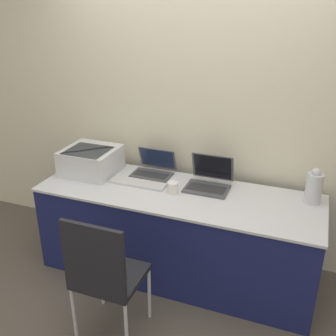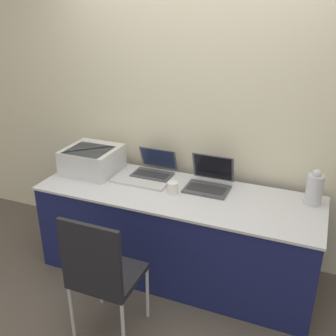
# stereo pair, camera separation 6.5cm
# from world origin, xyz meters

# --- Properties ---
(ground_plane) EXTENTS (14.00, 14.00, 0.00)m
(ground_plane) POSITION_xyz_m (0.00, 0.00, 0.00)
(ground_plane) COLOR brown
(wall_back) EXTENTS (8.00, 0.05, 2.60)m
(wall_back) POSITION_xyz_m (0.00, 0.85, 1.30)
(wall_back) COLOR beige
(wall_back) RESTS_ON ground_plane
(table) EXTENTS (2.26, 0.75, 0.76)m
(table) POSITION_xyz_m (0.00, 0.37, 0.38)
(table) COLOR #191E51
(table) RESTS_ON ground_plane
(printer) EXTENTS (0.45, 0.43, 0.22)m
(printer) POSITION_xyz_m (-0.84, 0.46, 0.88)
(printer) COLOR silver
(printer) RESTS_ON table
(laptop_left) EXTENTS (0.34, 0.29, 0.21)m
(laptop_left) POSITION_xyz_m (-0.32, 0.63, 0.81)
(laptop_left) COLOR #4C4C51
(laptop_left) RESTS_ON table
(laptop_right) EXTENTS (0.35, 0.33, 0.25)m
(laptop_right) POSITION_xyz_m (0.21, 0.55, 0.82)
(laptop_right) COLOR #4C4C51
(laptop_right) RESTS_ON table
(external_keyboard) EXTENTS (0.48, 0.14, 0.02)m
(external_keyboard) POSITION_xyz_m (-0.36, 0.38, 0.77)
(external_keyboard) COLOR silver
(external_keyboard) RESTS_ON table
(coffee_cup) EXTENTS (0.08, 0.08, 0.09)m
(coffee_cup) POSITION_xyz_m (-0.03, 0.34, 0.81)
(coffee_cup) COLOR white
(coffee_cup) RESTS_ON table
(mouse) EXTENTS (0.08, 0.05, 0.03)m
(mouse) POSITION_xyz_m (-0.05, 0.37, 0.78)
(mouse) COLOR silver
(mouse) RESTS_ON table
(metal_pitcher) EXTENTS (0.12, 0.12, 0.28)m
(metal_pitcher) POSITION_xyz_m (1.01, 0.57, 0.89)
(metal_pitcher) COLOR silver
(metal_pitcher) RESTS_ON table
(chair) EXTENTS (0.43, 0.41, 0.96)m
(chair) POSITION_xyz_m (-0.20, -0.49, 0.55)
(chair) COLOR black
(chair) RESTS_ON ground_plane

